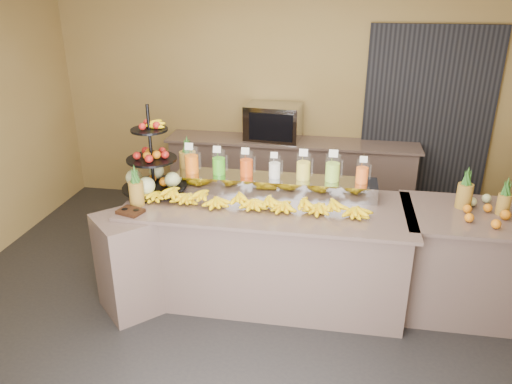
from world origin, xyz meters
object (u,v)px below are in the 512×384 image
(banana_heap, at_px, (252,198))
(oven_warmer, at_px, (273,122))
(fruit_stand, at_px, (156,171))
(pitcher_tray, at_px, (274,185))
(condiment_caddy, at_px, (131,211))
(right_fruit_pile, at_px, (483,208))

(banana_heap, height_order, oven_warmer, oven_warmer)
(fruit_stand, bearing_deg, pitcher_tray, 14.48)
(condiment_caddy, xyz_separation_m, right_fruit_pile, (2.91, 0.46, 0.05))
(right_fruit_pile, bearing_deg, banana_heap, -175.39)
(banana_heap, bearing_deg, condiment_caddy, -162.84)
(condiment_caddy, distance_m, oven_warmer, 2.49)
(right_fruit_pile, bearing_deg, pitcher_tray, 173.84)
(banana_heap, height_order, fruit_stand, fruit_stand)
(pitcher_tray, bearing_deg, banana_heap, -113.16)
(condiment_caddy, bearing_deg, right_fruit_pile, 8.97)
(banana_heap, xyz_separation_m, condiment_caddy, (-0.98, -0.30, -0.06))
(oven_warmer, bearing_deg, condiment_caddy, -106.42)
(fruit_stand, height_order, right_fruit_pile, fruit_stand)
(right_fruit_pile, xyz_separation_m, oven_warmer, (-2.02, 1.86, 0.15))
(pitcher_tray, relative_size, fruit_stand, 2.25)
(banana_heap, bearing_deg, oven_warmer, 92.64)
(fruit_stand, height_order, oven_warmer, fruit_stand)
(condiment_caddy, xyz_separation_m, oven_warmer, (0.89, 2.32, 0.20))
(pitcher_tray, relative_size, right_fruit_pile, 4.53)
(right_fruit_pile, relative_size, oven_warmer, 0.62)
(right_fruit_pile, height_order, oven_warmer, oven_warmer)
(fruit_stand, bearing_deg, condiment_caddy, -92.76)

